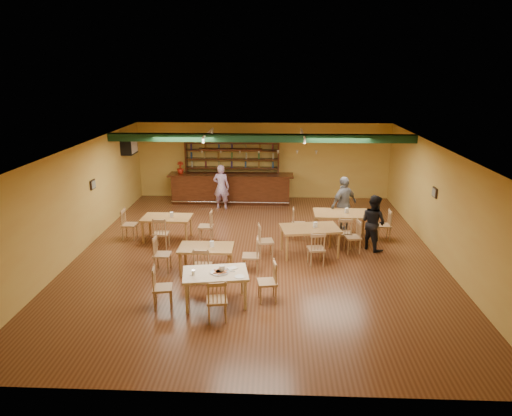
{
  "coord_description": "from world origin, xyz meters",
  "views": [
    {
      "loc": [
        0.51,
        -12.32,
        5.04
      ],
      "look_at": [
        -0.05,
        0.6,
        1.15
      ],
      "focal_mm": 32.68,
      "sensor_mm": 36.0,
      "label": 1
    }
  ],
  "objects_px": {
    "patron_bar": "(221,187)",
    "patron_right_a": "(373,222)",
    "near_table": "(216,288)",
    "dining_table_a": "(167,228)",
    "dining_table_d": "(310,241)",
    "bar_counter": "(231,188)",
    "dining_table_b": "(341,226)",
    "dining_table_c": "(206,259)"
  },
  "relations": [
    {
      "from": "near_table",
      "to": "patron_bar",
      "type": "height_order",
      "value": "patron_bar"
    },
    {
      "from": "bar_counter",
      "to": "near_table",
      "type": "relative_size",
      "value": 3.41
    },
    {
      "from": "bar_counter",
      "to": "patron_right_a",
      "type": "xyz_separation_m",
      "value": [
        4.54,
        -4.7,
        0.24
      ]
    },
    {
      "from": "bar_counter",
      "to": "patron_bar",
      "type": "height_order",
      "value": "patron_bar"
    },
    {
      "from": "dining_table_c",
      "to": "patron_right_a",
      "type": "bearing_deg",
      "value": 21.12
    },
    {
      "from": "dining_table_a",
      "to": "dining_table_d",
      "type": "distance_m",
      "value": 4.36
    },
    {
      "from": "bar_counter",
      "to": "dining_table_d",
      "type": "bearing_deg",
      "value": -62.55
    },
    {
      "from": "dining_table_d",
      "to": "near_table",
      "type": "relative_size",
      "value": 1.13
    },
    {
      "from": "bar_counter",
      "to": "near_table",
      "type": "xyz_separation_m",
      "value": [
        0.43,
        -8.17,
        -0.19
      ]
    },
    {
      "from": "bar_counter",
      "to": "near_table",
      "type": "bearing_deg",
      "value": -86.99
    },
    {
      "from": "bar_counter",
      "to": "dining_table_b",
      "type": "xyz_separation_m",
      "value": [
        3.74,
        -3.9,
        -0.15
      ]
    },
    {
      "from": "dining_table_d",
      "to": "near_table",
      "type": "distance_m",
      "value": 3.74
    },
    {
      "from": "dining_table_b",
      "to": "near_table",
      "type": "bearing_deg",
      "value": -127.26
    },
    {
      "from": "dining_table_d",
      "to": "patron_bar",
      "type": "distance_m",
      "value": 5.31
    },
    {
      "from": "near_table",
      "to": "dining_table_b",
      "type": "bearing_deg",
      "value": 42.8
    },
    {
      "from": "dining_table_a",
      "to": "near_table",
      "type": "bearing_deg",
      "value": -62.0
    },
    {
      "from": "patron_bar",
      "to": "patron_right_a",
      "type": "xyz_separation_m",
      "value": [
        4.82,
        -3.87,
        -0.02
      ]
    },
    {
      "from": "dining_table_b",
      "to": "bar_counter",
      "type": "bearing_deg",
      "value": 134.33
    },
    {
      "from": "dining_table_b",
      "to": "patron_bar",
      "type": "xyz_separation_m",
      "value": [
        -4.02,
        3.07,
        0.41
      ]
    },
    {
      "from": "dining_table_b",
      "to": "patron_bar",
      "type": "bearing_deg",
      "value": 143.16
    },
    {
      "from": "patron_bar",
      "to": "dining_table_a",
      "type": "bearing_deg",
      "value": 76.84
    },
    {
      "from": "bar_counter",
      "to": "dining_table_c",
      "type": "relative_size",
      "value": 3.49
    },
    {
      "from": "dining_table_b",
      "to": "dining_table_c",
      "type": "xyz_separation_m",
      "value": [
        -3.76,
        -2.59,
        -0.07
      ]
    },
    {
      "from": "dining_table_c",
      "to": "patron_bar",
      "type": "xyz_separation_m",
      "value": [
        -0.26,
        5.66,
        0.49
      ]
    },
    {
      "from": "bar_counter",
      "to": "dining_table_a",
      "type": "relative_size",
      "value": 3.28
    },
    {
      "from": "dining_table_d",
      "to": "near_table",
      "type": "xyz_separation_m",
      "value": [
        -2.27,
        -2.98,
        -0.02
      ]
    },
    {
      "from": "dining_table_a",
      "to": "dining_table_d",
      "type": "relative_size",
      "value": 0.92
    },
    {
      "from": "dining_table_a",
      "to": "dining_table_d",
      "type": "bearing_deg",
      "value": -11.63
    },
    {
      "from": "dining_table_a",
      "to": "dining_table_b",
      "type": "xyz_separation_m",
      "value": [
        5.29,
        0.31,
        0.05
      ]
    },
    {
      "from": "dining_table_d",
      "to": "dining_table_b",
      "type": "bearing_deg",
      "value": 41.4
    },
    {
      "from": "dining_table_a",
      "to": "dining_table_b",
      "type": "height_order",
      "value": "dining_table_b"
    },
    {
      "from": "dining_table_a",
      "to": "near_table",
      "type": "relative_size",
      "value": 1.04
    },
    {
      "from": "near_table",
      "to": "patron_bar",
      "type": "xyz_separation_m",
      "value": [
        -0.71,
        7.35,
        0.45
      ]
    },
    {
      "from": "dining_table_c",
      "to": "near_table",
      "type": "xyz_separation_m",
      "value": [
        0.45,
        -1.68,
        0.03
      ]
    },
    {
      "from": "dining_table_b",
      "to": "near_table",
      "type": "relative_size",
      "value": 1.19
    },
    {
      "from": "near_table",
      "to": "dining_table_c",
      "type": "bearing_deg",
      "value": 95.58
    },
    {
      "from": "patron_right_a",
      "to": "bar_counter",
      "type": "bearing_deg",
      "value": 6.84
    },
    {
      "from": "dining_table_c",
      "to": "dining_table_a",
      "type": "bearing_deg",
      "value": 123.46
    },
    {
      "from": "dining_table_b",
      "to": "near_table",
      "type": "height_order",
      "value": "dining_table_b"
    },
    {
      "from": "bar_counter",
      "to": "patron_bar",
      "type": "bearing_deg",
      "value": -108.99
    },
    {
      "from": "dining_table_a",
      "to": "dining_table_c",
      "type": "xyz_separation_m",
      "value": [
        1.53,
        -2.28,
        -0.02
      ]
    },
    {
      "from": "dining_table_d",
      "to": "patron_right_a",
      "type": "height_order",
      "value": "patron_right_a"
    }
  ]
}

